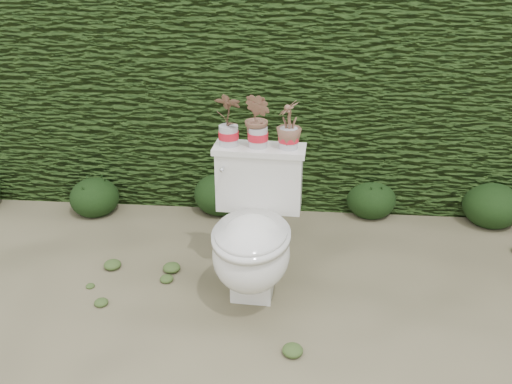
# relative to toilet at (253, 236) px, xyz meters

# --- Properties ---
(ground) EXTENTS (60.00, 60.00, 0.00)m
(ground) POSITION_rel_toilet_xyz_m (0.20, -0.11, -0.36)
(ground) COLOR gray
(ground) RESTS_ON ground
(hedge) EXTENTS (8.00, 1.00, 1.60)m
(hedge) POSITION_rel_toilet_xyz_m (0.20, 1.49, 0.44)
(hedge) COLOR #304E1A
(hedge) RESTS_ON ground
(toilet) EXTENTS (0.51, 0.70, 0.78)m
(toilet) POSITION_rel_toilet_xyz_m (0.00, 0.00, 0.00)
(toilet) COLOR white
(toilet) RESTS_ON ground
(potted_plant_left) EXTENTS (0.17, 0.13, 0.28)m
(potted_plant_left) POSITION_rel_toilet_xyz_m (-0.16, 0.25, 0.56)
(potted_plant_left) COLOR #1E6226
(potted_plant_left) RESTS_ON toilet
(potted_plant_center) EXTENTS (0.20, 0.20, 0.28)m
(potted_plant_center) POSITION_rel_toilet_xyz_m (0.00, 0.24, 0.56)
(potted_plant_center) COLOR #1E6226
(potted_plant_center) RESTS_ON toilet
(potted_plant_right) EXTENTS (0.14, 0.14, 0.25)m
(potted_plant_right) POSITION_rel_toilet_xyz_m (0.17, 0.23, 0.54)
(potted_plant_right) COLOR #1E6226
(potted_plant_right) RESTS_ON toilet
(liriope_clump_1) EXTENTS (0.35, 0.35, 0.28)m
(liriope_clump_1) POSITION_rel_toilet_xyz_m (-1.22, 0.86, -0.22)
(liriope_clump_1) COLOR #1B3412
(liriope_clump_1) RESTS_ON ground
(liriope_clump_2) EXTENTS (0.38, 0.38, 0.30)m
(liriope_clump_2) POSITION_rel_toilet_xyz_m (-0.32, 0.97, -0.20)
(liriope_clump_2) COLOR #1B3412
(liriope_clump_2) RESTS_ON ground
(liriope_clump_3) EXTENTS (0.35, 0.35, 0.28)m
(liriope_clump_3) POSITION_rel_toilet_xyz_m (0.75, 1.00, -0.22)
(liriope_clump_3) COLOR #1B3412
(liriope_clump_3) RESTS_ON ground
(liriope_clump_4) EXTENTS (0.39, 0.39, 0.31)m
(liriope_clump_4) POSITION_rel_toilet_xyz_m (1.56, 0.94, -0.20)
(liriope_clump_4) COLOR #1B3412
(liriope_clump_4) RESTS_ON ground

